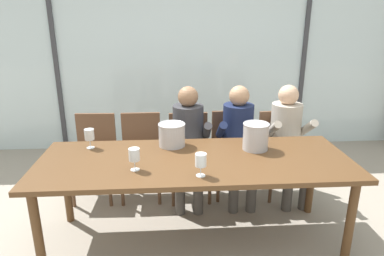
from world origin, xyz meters
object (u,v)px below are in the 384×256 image
at_px(person_beige_jumper, 288,135).
at_px(wine_glass_near_bucket, 89,135).
at_px(person_charcoal_jacket, 188,137).
at_px(ice_bucket_secondary, 172,134).
at_px(chair_right_of_center, 232,146).
at_px(chair_near_window_right, 279,146).
at_px(dining_table, 195,167).
at_px(chair_left_of_center, 141,148).
at_px(wine_glass_center_pour, 134,156).
at_px(chair_near_curtain, 95,149).
at_px(person_navy_polo, 239,136).
at_px(chair_center, 189,148).
at_px(ice_bucket_primary, 256,136).
at_px(wine_glass_by_left_taster, 201,161).

relative_size(person_beige_jumper, wine_glass_near_bucket, 6.96).
relative_size(person_charcoal_jacket, ice_bucket_secondary, 4.99).
xyz_separation_m(chair_right_of_center, chair_near_window_right, (0.53, -0.04, 0.00)).
relative_size(dining_table, ice_bucket_secondary, 10.53).
relative_size(chair_left_of_center, wine_glass_center_pour, 5.13).
relative_size(chair_near_window_right, person_beige_jumper, 0.74).
height_order(person_beige_jumper, ice_bucket_secondary, person_beige_jumper).
xyz_separation_m(chair_near_curtain, ice_bucket_secondary, (0.82, -0.60, 0.36)).
xyz_separation_m(chair_near_window_right, wine_glass_near_bucket, (-1.91, -0.57, 0.37)).
relative_size(person_navy_polo, wine_glass_near_bucket, 6.96).
bearing_deg(ice_bucket_secondary, dining_table, -59.84).
bearing_deg(chair_left_of_center, chair_near_curtain, 178.93).
bearing_deg(chair_near_window_right, wine_glass_near_bucket, -168.76).
bearing_deg(chair_right_of_center, wine_glass_center_pour, -132.15).
bearing_deg(chair_near_curtain, wine_glass_center_pour, -61.45).
bearing_deg(wine_glass_center_pour, dining_table, 20.77).
xyz_separation_m(chair_center, person_navy_polo, (0.51, -0.12, 0.17)).
xyz_separation_m(dining_table, ice_bucket_secondary, (-0.18, 0.31, 0.18)).
bearing_deg(wine_glass_center_pour, wine_glass_near_bucket, 131.97).
height_order(dining_table, chair_near_curtain, chair_near_curtain).
bearing_deg(chair_left_of_center, person_navy_polo, -8.93).
height_order(person_charcoal_jacket, wine_glass_near_bucket, person_charcoal_jacket).
relative_size(chair_center, person_charcoal_jacket, 0.74).
distance_m(person_beige_jumper, wine_glass_center_pour, 1.78).
xyz_separation_m(chair_right_of_center, ice_bucket_primary, (0.06, -0.74, 0.37)).
distance_m(chair_near_curtain, chair_right_of_center, 1.48).
xyz_separation_m(person_beige_jumper, wine_glass_center_pour, (-1.51, -0.93, 0.20)).
relative_size(ice_bucket_primary, wine_glass_center_pour, 1.36).
height_order(ice_bucket_primary, wine_glass_center_pour, ice_bucket_primary).
bearing_deg(person_beige_jumper, chair_near_curtain, 172.13).
height_order(chair_left_of_center, person_charcoal_jacket, person_charcoal_jacket).
bearing_deg(wine_glass_near_bucket, chair_right_of_center, 23.94).
relative_size(chair_left_of_center, chair_right_of_center, 1.00).
bearing_deg(chair_right_of_center, person_charcoal_jacket, -162.15).
xyz_separation_m(chair_near_curtain, chair_near_window_right, (2.01, -0.03, 0.00)).
bearing_deg(wine_glass_near_bucket, person_charcoal_jacket, 26.43).
xyz_separation_m(chair_near_curtain, chair_right_of_center, (1.48, 0.01, 0.00)).
bearing_deg(ice_bucket_secondary, chair_near_window_right, 25.46).
distance_m(chair_center, wine_glass_near_bucket, 1.13).
bearing_deg(chair_right_of_center, ice_bucket_secondary, -138.88).
distance_m(dining_table, chair_center, 0.88).
bearing_deg(wine_glass_near_bucket, chair_center, 31.68).
height_order(chair_left_of_center, chair_center, same).
relative_size(chair_left_of_center, person_navy_polo, 0.74).
height_order(person_charcoal_jacket, ice_bucket_secondary, person_charcoal_jacket).
distance_m(dining_table, chair_left_of_center, 1.06).
distance_m(chair_center, wine_glass_center_pour, 1.20).
distance_m(person_charcoal_jacket, wine_glass_near_bucket, 1.02).
distance_m(person_charcoal_jacket, wine_glass_by_left_taster, 1.08).
bearing_deg(ice_bucket_secondary, wine_glass_center_pour, -120.26).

